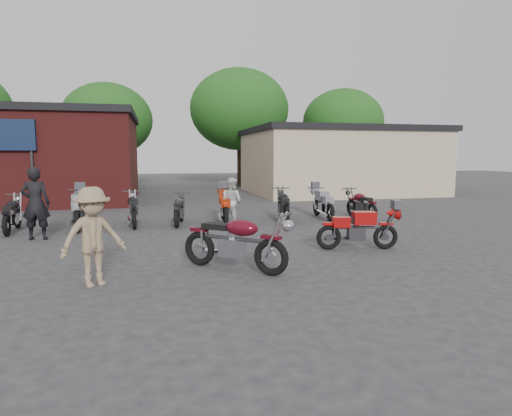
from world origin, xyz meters
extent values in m
plane|color=#2D2D2F|center=(0.00, 0.00, 0.00)|extent=(90.00, 90.00, 0.00)
cube|color=maroon|center=(-9.00, 14.00, 2.00)|extent=(12.00, 8.00, 4.00)
cube|color=tan|center=(8.50, 15.00, 1.75)|extent=(10.00, 8.00, 3.50)
ellipsoid|color=#AC2112|center=(-0.52, 0.60, 0.12)|extent=(0.26, 0.26, 0.24)
imported|color=black|center=(-5.04, 3.51, 0.96)|extent=(0.72, 0.50, 1.92)
imported|color=silver|center=(0.35, 4.69, 0.76)|extent=(0.93, 0.92, 1.52)
imported|color=#947B5B|center=(-3.02, -1.08, 0.85)|extent=(1.26, 1.05, 1.69)
camera|label=1|loc=(-1.97, -8.60, 2.21)|focal=30.00mm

